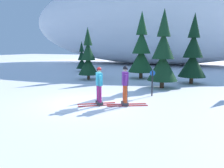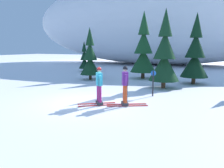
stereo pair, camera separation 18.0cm
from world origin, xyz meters
The scene contains 10 objects.
ground_plane centered at (0.00, 0.00, 0.00)m, with size 120.00×120.00×0.00m, color white.
skier_cyan_jacket centered at (0.77, -0.13, 0.89)m, with size 1.66×1.38×1.70m.
skier_purple_jacket centered at (1.87, 0.24, 0.90)m, with size 1.77×1.21×1.74m.
pine_tree_far_left centered at (-7.19, 11.43, 1.34)m, with size 1.24×1.24×3.21m.
pine_tree_left centered at (-3.54, 6.45, 1.72)m, with size 1.59×1.59×4.11m.
pine_tree_center_left centered at (0.08, 8.83, 2.27)m, with size 2.10×2.10×5.44m.
pine_tree_center_right centered at (2.55, 5.13, 2.04)m, with size 1.89×1.89×4.89m.
pine_tree_right centered at (4.13, 7.69, 2.05)m, with size 1.89×1.89×4.90m.
snow_ridge_background centered at (-2.54, 24.59, 6.58)m, with size 40.74×18.87×13.17m, color white.
trail_marker_post centered at (2.52, 2.57, 0.78)m, with size 0.28×0.07×1.36m.
Camera 1 is at (5.11, -8.57, 2.53)m, focal length 34.88 mm.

